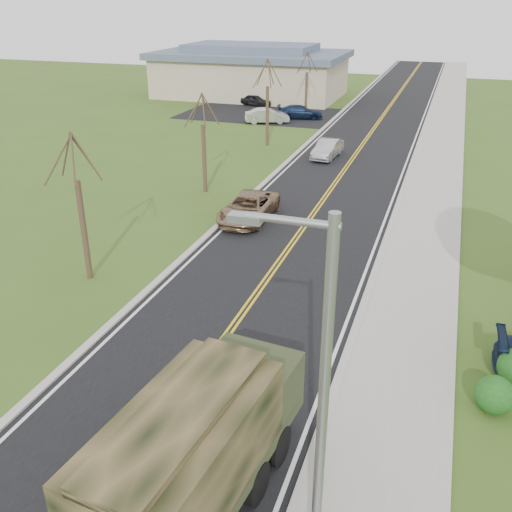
% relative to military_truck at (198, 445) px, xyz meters
% --- Properties ---
extents(ground, '(160.00, 160.00, 0.00)m').
position_rel_military_truck_xyz_m(ground, '(-2.12, -0.75, -1.90)').
color(ground, '#3A521B').
rests_on(ground, ground).
extents(road, '(8.00, 120.00, 0.01)m').
position_rel_military_truck_xyz_m(road, '(-2.12, 39.25, -1.89)').
color(road, black).
rests_on(road, ground).
extents(curb_right, '(0.30, 120.00, 0.12)m').
position_rel_military_truck_xyz_m(curb_right, '(2.03, 39.25, -1.84)').
color(curb_right, '#9E998E').
rests_on(curb_right, ground).
extents(sidewalk_right, '(3.20, 120.00, 0.10)m').
position_rel_military_truck_xyz_m(sidewalk_right, '(3.78, 39.25, -1.85)').
color(sidewalk_right, '#9E998E').
rests_on(sidewalk_right, ground).
extents(curb_left, '(0.30, 120.00, 0.10)m').
position_rel_military_truck_xyz_m(curb_left, '(-6.27, 39.25, -1.85)').
color(curb_left, '#9E998E').
rests_on(curb_left, ground).
extents(street_light, '(1.65, 0.22, 8.00)m').
position_rel_military_truck_xyz_m(street_light, '(2.78, -1.25, 2.53)').
color(street_light, gray).
rests_on(street_light, ground).
extents(bare_tree_a, '(1.93, 2.26, 6.08)m').
position_rel_military_truck_xyz_m(bare_tree_a, '(-9.12, 9.25, 0.73)').
color(bare_tree_a, '#38281C').
rests_on(bare_tree_a, ground).
extents(bare_tree_b, '(1.83, 2.14, 5.73)m').
position_rel_military_truck_xyz_m(bare_tree_b, '(-9.12, 21.25, 0.58)').
color(bare_tree_b, '#38281C').
rests_on(bare_tree_b, ground).
extents(bare_tree_c, '(2.04, 2.39, 6.42)m').
position_rel_military_truck_xyz_m(bare_tree_c, '(-9.12, 33.25, 0.88)').
color(bare_tree_c, '#38281C').
rests_on(bare_tree_c, ground).
extents(bare_tree_d, '(1.88, 2.20, 5.91)m').
position_rel_military_truck_xyz_m(bare_tree_d, '(-9.12, 45.25, 0.65)').
color(bare_tree_d, '#38281C').
rests_on(bare_tree_d, ground).
extents(commercial_building, '(25.50, 21.50, 5.65)m').
position_rel_military_truck_xyz_m(commercial_building, '(-18.10, 55.22, 0.79)').
color(commercial_building, tan).
rests_on(commercial_building, ground).
extents(military_truck, '(3.00, 6.85, 3.31)m').
position_rel_military_truck_xyz_m(military_truck, '(0.00, 0.00, 0.00)').
color(military_truck, black).
rests_on(military_truck, ground).
extents(suv_champagne, '(2.24, 4.77, 1.32)m').
position_rel_military_truck_xyz_m(suv_champagne, '(-5.12, 17.67, -1.24)').
color(suv_champagne, '#8B6C4E').
rests_on(suv_champagne, ground).
extents(sedan_silver, '(1.68, 3.98, 1.28)m').
position_rel_military_truck_xyz_m(sedan_silver, '(-3.90, 31.10, -1.26)').
color(sedan_silver, '#AEAEB3').
rests_on(sedan_silver, ground).
extents(lot_car_dark, '(3.68, 2.44, 1.17)m').
position_rel_military_truck_xyz_m(lot_car_dark, '(-15.50, 49.25, -1.31)').
color(lot_car_dark, black).
rests_on(lot_car_dark, ground).
extents(lot_car_silver, '(4.22, 2.79, 1.32)m').
position_rel_military_truck_xyz_m(lot_car_silver, '(-11.70, 41.25, -1.24)').
color(lot_car_silver, '#BCBCC1').
rests_on(lot_car_silver, ground).
extents(lot_car_navy, '(4.55, 2.75, 1.24)m').
position_rel_military_truck_xyz_m(lot_car_navy, '(-9.40, 44.21, -1.28)').
color(lot_car_navy, '#0D1931').
rests_on(lot_car_navy, ground).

